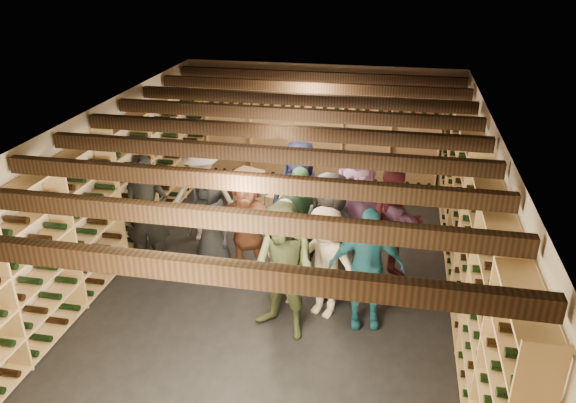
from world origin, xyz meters
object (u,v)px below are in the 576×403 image
(person_8, at_px, (393,226))
(person_12, at_px, (329,235))
(person_5, at_px, (247,223))
(person_7, at_px, (283,251))
(person_4, at_px, (366,268))
(person_11, at_px, (355,219))
(person_1, at_px, (147,215))
(person_6, at_px, (299,199))
(crate_stack_left, at_px, (249,187))
(person_0, at_px, (210,222))
(crate_loose, at_px, (287,228))
(crate_stack_right, at_px, (282,209))
(person_9, at_px, (203,194))
(person_2, at_px, (285,272))
(person_10, at_px, (298,224))
(person_3, at_px, (324,263))

(person_8, relative_size, person_12, 0.95)
(person_5, distance_m, person_7, 0.95)
(person_4, relative_size, person_11, 0.86)
(person_1, height_order, person_6, person_6)
(person_12, bearing_deg, crate_stack_left, 146.65)
(person_0, bearing_deg, crate_loose, 79.78)
(person_4, xyz_separation_m, person_8, (0.30, 1.16, 0.04))
(person_5, height_order, person_6, person_6)
(crate_stack_right, height_order, person_0, person_0)
(person_9, bearing_deg, crate_loose, 7.37)
(person_5, bearing_deg, person_11, 7.26)
(person_11, bearing_deg, person_2, -117.78)
(crate_stack_right, distance_m, person_11, 2.19)
(crate_loose, relative_size, person_10, 0.29)
(person_1, relative_size, person_9, 1.12)
(crate_stack_left, distance_m, person_0, 2.39)
(person_1, relative_size, person_10, 1.03)
(person_4, bearing_deg, person_11, 92.90)
(person_6, bearing_deg, crate_stack_left, 134.38)
(person_4, bearing_deg, person_6, 115.16)
(person_2, relative_size, person_7, 1.21)
(person_7, bearing_deg, person_12, 50.08)
(person_6, xyz_separation_m, person_7, (0.02, -1.30, -0.20))
(person_3, bearing_deg, person_7, 179.51)
(crate_stack_left, bearing_deg, person_11, -45.60)
(person_0, xyz_separation_m, person_12, (1.81, -0.31, 0.13))
(crate_stack_right, distance_m, person_9, 1.51)
(person_9, height_order, person_11, person_11)
(person_8, bearing_deg, person_3, -144.46)
(person_2, height_order, person_9, person_2)
(person_2, bearing_deg, person_11, 89.40)
(person_3, bearing_deg, person_12, 114.63)
(crate_stack_left, relative_size, person_7, 0.46)
(crate_stack_left, relative_size, person_6, 0.36)
(person_5, distance_m, person_12, 1.33)
(person_3, height_order, person_7, person_3)
(crate_loose, xyz_separation_m, person_3, (0.92, -2.20, 0.69))
(crate_stack_left, distance_m, person_12, 3.29)
(person_7, height_order, person_12, person_12)
(person_4, relative_size, person_9, 1.01)
(person_5, height_order, person_11, person_11)
(crate_stack_right, distance_m, person_0, 1.91)
(crate_stack_left, bearing_deg, crate_stack_right, -40.64)
(person_3, relative_size, person_7, 1.05)
(person_5, bearing_deg, person_1, -163.65)
(crate_stack_right, distance_m, person_7, 2.38)
(crate_stack_left, distance_m, person_9, 1.58)
(crate_loose, height_order, person_11, person_11)
(crate_stack_left, bearing_deg, crate_loose, -47.14)
(crate_loose, bearing_deg, person_2, -79.45)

